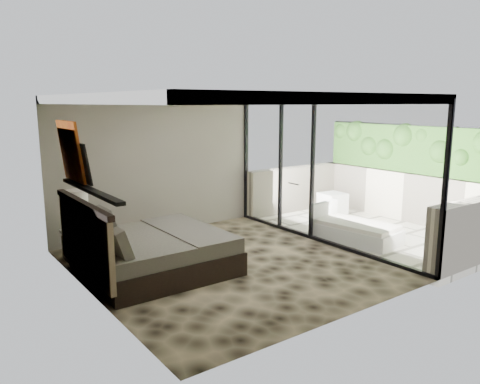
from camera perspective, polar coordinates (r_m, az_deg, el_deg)
floor at (r=7.96m, az=-1.67°, el=-8.85°), size 5.00×5.00×0.00m
ceiling at (r=7.49m, az=-1.78°, el=11.67°), size 4.50×5.00×0.02m
back_wall at (r=9.74m, az=-10.01°, el=3.13°), size 4.50×0.02×2.80m
left_wall at (r=6.63m, az=-17.94°, el=-0.84°), size 0.02×5.00×2.80m
glass_wall at (r=9.04m, az=10.16°, el=2.53°), size 0.08×5.00×2.80m
terrace_slab at (r=10.46m, az=15.63°, el=-4.76°), size 3.00×5.00×0.12m
parapet_far at (r=11.39m, az=20.03°, el=-0.60°), size 0.30×5.00×1.10m
foliage_hedge at (r=11.23m, az=20.40°, el=4.91°), size 0.36×4.60×1.10m
picture_ledge at (r=6.72m, az=-17.78°, el=0.20°), size 0.12×2.20×0.05m
bed at (r=7.64m, az=-11.08°, el=-7.04°), size 2.23×2.16×1.24m
nightstand at (r=8.64m, az=-19.16°, el=-6.23°), size 0.53×0.53×0.47m
table_lamp at (r=8.48m, az=-19.26°, el=-1.45°), size 0.38×0.38×0.70m
abstract_canvas at (r=7.37m, az=-19.96°, el=4.69°), size 0.13×0.90×0.90m
framed_print at (r=7.06m, az=-18.65°, el=3.31°), size 0.11×0.50×0.60m
ottoman at (r=11.48m, az=11.20°, el=-1.47°), size 0.60×0.60×0.55m
lounger at (r=9.53m, az=13.62°, el=-4.52°), size 1.06×1.78×0.66m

